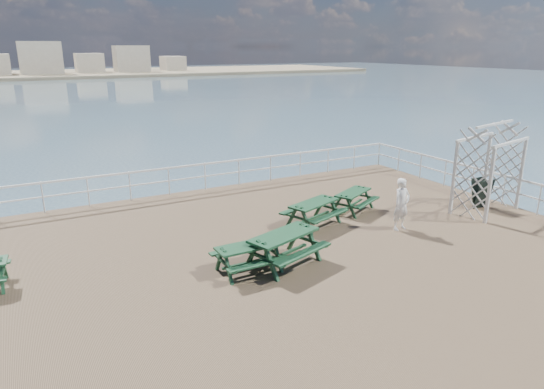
{
  "coord_description": "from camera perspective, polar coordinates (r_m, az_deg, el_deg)",
  "views": [
    {
      "loc": [
        -6.45,
        -10.82,
        5.48
      ],
      "look_at": [
        0.32,
        1.82,
        1.1
      ],
      "focal_mm": 32.0,
      "sensor_mm": 36.0,
      "label": 1
    }
  ],
  "objects": [
    {
      "name": "sea_backdrop",
      "position": [
        146.24,
        -21.32,
        13.54
      ],
      "size": [
        300.0,
        300.0,
        9.2
      ],
      "color": "#425E6F",
      "rests_on": "ground"
    },
    {
      "name": "trellis_arbor",
      "position": [
        18.07,
        24.12,
        2.32
      ],
      "size": [
        2.7,
        1.82,
        3.07
      ],
      "rotation": [
        0.0,
        0.0,
        0.22
      ],
      "color": "silver",
      "rests_on": "ground"
    },
    {
      "name": "sandwich_board",
      "position": [
        18.62,
        23.42,
        0.12
      ],
      "size": [
        0.67,
        0.5,
        1.08
      ],
      "rotation": [
        0.0,
        0.0,
        -0.02
      ],
      "color": "black",
      "rests_on": "ground"
    },
    {
      "name": "railing",
      "position": [
        15.53,
        -2.59,
        -0.29
      ],
      "size": [
        17.77,
        13.76,
        1.1
      ],
      "color": "silver",
      "rests_on": "ground"
    },
    {
      "name": "picnic_table_d",
      "position": [
        12.31,
        -2.74,
        -6.8
      ],
      "size": [
        1.68,
        1.36,
        0.81
      ],
      "rotation": [
        0.0,
        0.0,
        0.02
      ],
      "color": "#14371E",
      "rests_on": "ground"
    },
    {
      "name": "ground",
      "position": [
        13.8,
        2.41,
        -7.11
      ],
      "size": [
        18.0,
        14.0,
        0.3
      ],
      "primitive_type": "cube",
      "color": "brown",
      "rests_on": "ground"
    },
    {
      "name": "picnic_table_e",
      "position": [
        12.65,
        1.38,
        -5.62
      ],
      "size": [
        2.38,
        2.13,
        0.97
      ],
      "rotation": [
        0.0,
        0.0,
        0.31
      ],
      "color": "#14371E",
      "rests_on": "ground"
    },
    {
      "name": "picnic_table_b",
      "position": [
        15.47,
        4.95,
        -1.64
      ],
      "size": [
        2.16,
        1.95,
        0.87
      ],
      "rotation": [
        0.0,
        0.0,
        0.34
      ],
      "color": "#14371E",
      "rests_on": "ground"
    },
    {
      "name": "picnic_table_c",
      "position": [
        17.0,
        9.49,
        -0.27
      ],
      "size": [
        2.03,
        1.89,
        0.79
      ],
      "rotation": [
        0.0,
        0.0,
        0.46
      ],
      "color": "#14371E",
      "rests_on": "ground"
    },
    {
      "name": "person",
      "position": [
        15.48,
        15.0,
        -1.12
      ],
      "size": [
        0.63,
        0.44,
        1.64
      ],
      "primitive_type": "imported",
      "rotation": [
        0.0,
        0.0,
        0.07
      ],
      "color": "white",
      "rests_on": "ground"
    }
  ]
}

